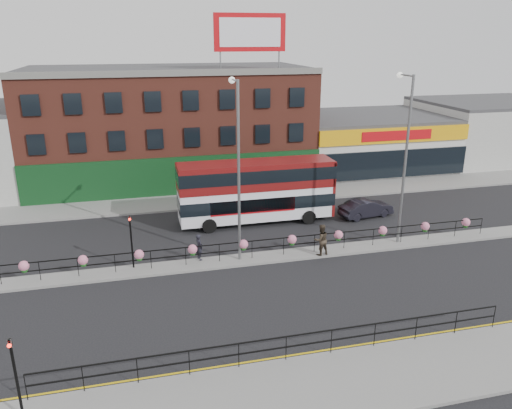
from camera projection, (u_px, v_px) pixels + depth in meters
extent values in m
plane|color=black|center=(268.00, 258.00, 30.55)|extent=(120.00, 120.00, 0.00)
cube|color=gray|center=(349.00, 382.00, 19.50)|extent=(60.00, 4.00, 0.15)
cube|color=gray|center=(230.00, 198.00, 41.55)|extent=(60.00, 4.00, 0.15)
cube|color=gray|center=(268.00, 257.00, 30.52)|extent=(60.00, 1.60, 0.15)
cube|color=gold|center=(327.00, 350.00, 21.63)|extent=(60.00, 0.10, 0.01)
cube|color=gold|center=(329.00, 352.00, 21.47)|extent=(60.00, 0.10, 0.01)
cube|color=brown|center=(170.00, 126.00, 46.40)|extent=(25.00, 12.00, 10.00)
cube|color=#3F3F42|center=(167.00, 69.00, 44.74)|extent=(25.00, 12.00, 0.30)
cube|color=#0E3817|center=(178.00, 177.00, 41.87)|extent=(25.00, 0.25, 3.40)
cube|color=silver|center=(365.00, 142.00, 51.80)|extent=(15.00, 12.00, 5.00)
cube|color=#3F3F42|center=(367.00, 116.00, 50.95)|extent=(15.00, 12.00, 0.30)
cube|color=#E3A10C|center=(396.00, 135.00, 45.64)|extent=(15.00, 0.25, 1.40)
cube|color=#B80B11|center=(397.00, 135.00, 45.53)|extent=(7.00, 0.10, 0.90)
cube|color=black|center=(394.00, 164.00, 46.51)|extent=(15.00, 0.25, 2.60)
cube|color=#B1B1AC|center=(488.00, 131.00, 55.04)|extent=(14.50, 12.00, 6.00)
cube|color=#3F3F42|center=(493.00, 102.00, 54.03)|extent=(14.50, 12.00, 0.30)
cube|color=#B80B11|center=(250.00, 32.00, 40.67)|extent=(6.00, 0.25, 3.00)
cube|color=white|center=(250.00, 32.00, 40.54)|extent=(5.10, 0.04, 2.25)
cylinder|color=slate|center=(220.00, 61.00, 40.80)|extent=(0.12, 0.12, 1.40)
cylinder|color=slate|center=(279.00, 60.00, 41.95)|extent=(0.12, 0.12, 1.40)
cube|color=black|center=(268.00, 239.00, 30.15)|extent=(30.00, 0.05, 0.05)
cube|color=black|center=(268.00, 247.00, 30.30)|extent=(30.00, 0.05, 0.05)
cylinder|color=black|center=(0.00, 275.00, 26.87)|extent=(0.04, 0.04, 1.10)
cylinder|color=black|center=(40.00, 271.00, 27.33)|extent=(0.04, 0.04, 1.10)
cylinder|color=black|center=(78.00, 267.00, 27.79)|extent=(0.04, 0.04, 1.10)
cylinder|color=black|center=(115.00, 263.00, 28.25)|extent=(0.04, 0.04, 1.10)
cylinder|color=black|center=(151.00, 260.00, 28.71)|extent=(0.04, 0.04, 1.10)
cylinder|color=black|center=(186.00, 256.00, 29.17)|extent=(0.04, 0.04, 1.10)
cylinder|color=black|center=(219.00, 253.00, 29.63)|extent=(0.04, 0.04, 1.10)
cylinder|color=black|center=(252.00, 249.00, 30.09)|extent=(0.04, 0.04, 1.10)
cylinder|color=black|center=(284.00, 246.00, 30.55)|extent=(0.04, 0.04, 1.10)
cylinder|color=black|center=(314.00, 243.00, 31.01)|extent=(0.04, 0.04, 1.10)
cylinder|color=black|center=(344.00, 240.00, 31.47)|extent=(0.04, 0.04, 1.10)
cylinder|color=black|center=(373.00, 237.00, 31.93)|extent=(0.04, 0.04, 1.10)
cylinder|color=black|center=(401.00, 234.00, 32.39)|extent=(0.04, 0.04, 1.10)
cylinder|color=black|center=(429.00, 231.00, 32.85)|extent=(0.04, 0.04, 1.10)
cylinder|color=black|center=(455.00, 229.00, 33.32)|extent=(0.04, 0.04, 1.10)
cylinder|color=black|center=(481.00, 226.00, 33.78)|extent=(0.04, 0.04, 1.10)
sphere|color=pink|center=(24.00, 266.00, 27.03)|extent=(0.56, 0.56, 0.56)
sphere|color=#1B591A|center=(24.00, 270.00, 27.10)|extent=(0.36, 0.36, 0.36)
sphere|color=pink|center=(83.00, 260.00, 27.73)|extent=(0.56, 0.56, 0.56)
sphere|color=#1B591A|center=(83.00, 264.00, 27.81)|extent=(0.36, 0.36, 0.36)
sphere|color=pink|center=(139.00, 254.00, 28.43)|extent=(0.56, 0.56, 0.56)
sphere|color=#1B591A|center=(139.00, 258.00, 28.51)|extent=(0.36, 0.36, 0.36)
sphere|color=pink|center=(193.00, 249.00, 29.14)|extent=(0.56, 0.56, 0.56)
sphere|color=#1B591A|center=(193.00, 253.00, 29.21)|extent=(0.36, 0.36, 0.36)
sphere|color=pink|center=(243.00, 244.00, 29.84)|extent=(0.56, 0.56, 0.56)
sphere|color=#1B591A|center=(243.00, 248.00, 29.92)|extent=(0.36, 0.36, 0.36)
sphere|color=pink|center=(292.00, 239.00, 30.55)|extent=(0.56, 0.56, 0.56)
sphere|color=#1B591A|center=(292.00, 243.00, 30.62)|extent=(0.36, 0.36, 0.36)
sphere|color=pink|center=(338.00, 235.00, 31.25)|extent=(0.56, 0.56, 0.56)
sphere|color=#1B591A|center=(338.00, 238.00, 31.32)|extent=(0.36, 0.36, 0.36)
sphere|color=pink|center=(383.00, 230.00, 31.95)|extent=(0.56, 0.56, 0.56)
sphere|color=#1B591A|center=(383.00, 234.00, 32.03)|extent=(0.36, 0.36, 0.36)
sphere|color=pink|center=(425.00, 226.00, 32.66)|extent=(0.56, 0.56, 0.56)
sphere|color=#1B591A|center=(425.00, 229.00, 32.73)|extent=(0.36, 0.36, 0.36)
sphere|color=pink|center=(466.00, 222.00, 33.36)|extent=(0.56, 0.56, 0.56)
sphere|color=#1B591A|center=(465.00, 225.00, 33.43)|extent=(0.36, 0.36, 0.36)
cube|color=black|center=(286.00, 337.00, 20.41)|extent=(20.00, 0.05, 0.05)
cube|color=black|center=(286.00, 347.00, 20.56)|extent=(20.00, 0.05, 0.05)
cylinder|color=black|center=(26.00, 387.00, 18.28)|extent=(0.04, 0.04, 1.10)
cylinder|color=black|center=(83.00, 379.00, 18.74)|extent=(0.04, 0.04, 1.10)
cylinder|color=black|center=(137.00, 371.00, 19.20)|extent=(0.04, 0.04, 1.10)
cylinder|color=black|center=(189.00, 363.00, 19.66)|extent=(0.04, 0.04, 1.10)
cylinder|color=black|center=(239.00, 355.00, 20.12)|extent=(0.04, 0.04, 1.10)
cylinder|color=black|center=(286.00, 348.00, 20.58)|extent=(0.04, 0.04, 1.10)
cylinder|color=black|center=(331.00, 341.00, 21.04)|extent=(0.04, 0.04, 1.10)
cylinder|color=black|center=(375.00, 335.00, 21.50)|extent=(0.04, 0.04, 1.10)
cylinder|color=black|center=(416.00, 328.00, 21.96)|extent=(0.04, 0.04, 1.10)
cylinder|color=black|center=(456.00, 322.00, 22.42)|extent=(0.04, 0.04, 1.10)
cylinder|color=black|center=(494.00, 317.00, 22.89)|extent=(0.04, 0.04, 1.10)
cube|color=white|center=(256.00, 190.00, 35.74)|extent=(11.09, 2.57, 4.03)
cube|color=#631010|center=(256.00, 175.00, 35.37)|extent=(11.15, 2.64, 1.81)
cube|color=black|center=(256.00, 200.00, 35.96)|extent=(11.17, 2.66, 0.91)
cube|color=black|center=(256.00, 173.00, 35.32)|extent=(11.19, 2.68, 0.91)
cube|color=#631010|center=(256.00, 163.00, 35.08)|extent=(11.09, 2.57, 0.12)
cube|color=#631010|center=(328.00, 185.00, 36.98)|extent=(0.21, 2.58, 4.03)
cube|color=#B80B11|center=(253.00, 207.00, 34.69)|extent=(6.04, 0.07, 1.01)
cylinder|color=black|center=(209.00, 226.00, 34.38)|extent=(1.01, 0.31, 1.01)
cylinder|color=black|center=(204.00, 214.00, 36.69)|extent=(1.01, 0.31, 1.01)
cylinder|color=black|center=(309.00, 217.00, 36.01)|extent=(1.01, 0.31, 1.01)
cylinder|color=black|center=(298.00, 206.00, 38.33)|extent=(1.01, 0.31, 1.01)
imported|color=black|center=(366.00, 208.00, 37.36)|extent=(2.90, 4.66, 1.37)
imported|color=black|center=(199.00, 247.00, 29.79)|extent=(0.85, 0.77, 1.64)
imported|color=#382E23|center=(321.00, 240.00, 30.42)|extent=(1.19, 1.05, 1.96)
cylinder|color=slate|center=(239.00, 175.00, 28.40)|extent=(0.17, 0.17, 10.56)
cylinder|color=slate|center=(235.00, 80.00, 27.46)|extent=(0.11, 1.58, 0.11)
sphere|color=silver|center=(232.00, 80.00, 28.21)|extent=(0.38, 0.38, 0.38)
cylinder|color=slate|center=(405.00, 163.00, 30.92)|extent=(0.17, 0.17, 10.64)
cylinder|color=slate|center=(407.00, 75.00, 29.98)|extent=(0.11, 1.60, 0.11)
sphere|color=silver|center=(400.00, 75.00, 30.73)|extent=(0.38, 0.38, 0.38)
cylinder|color=black|center=(16.00, 379.00, 17.12)|extent=(0.10, 0.10, 3.20)
imported|color=black|center=(9.00, 339.00, 16.60)|extent=(0.15, 0.18, 0.90)
sphere|color=#FF190C|center=(9.00, 346.00, 16.55)|extent=(0.14, 0.14, 0.14)
cylinder|color=black|center=(132.00, 242.00, 28.51)|extent=(0.10, 0.10, 3.20)
imported|color=black|center=(129.00, 216.00, 28.00)|extent=(0.15, 0.18, 0.90)
sphere|color=#FF190C|center=(130.00, 219.00, 27.94)|extent=(0.14, 0.14, 0.14)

